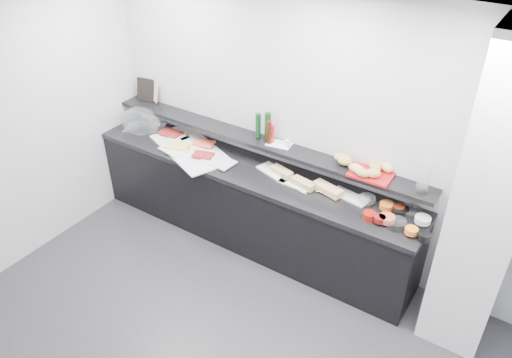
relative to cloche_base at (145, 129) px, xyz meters
The scene contains 57 objects.
back_wall 2.21m from the cloche_base, ahead, with size 5.00×0.02×2.70m, color #B8BBC0.
ceiling 3.28m from the cloche_base, 38.78° to the right, with size 5.00×5.00×0.00m, color white.
column 3.67m from the cloche_base, ahead, with size 0.50×0.50×2.70m, color white.
buffet_cabinet 1.53m from the cloche_base, ahead, with size 3.60×0.60×0.85m, color black.
counter_top 1.45m from the cloche_base, ahead, with size 3.62×0.62×0.05m, color black.
wall_shelf 1.47m from the cloche_base, ahead, with size 3.60×0.25×0.04m, color black.
cloche_base is the anchor object (origin of this frame).
cloche_dome 0.11m from the cloche_base, 103.43° to the right, with size 0.46×0.30×0.34m, color white.
linen_runner 0.69m from the cloche_base, ahead, with size 1.05×0.50×0.01m, color silver.
platter_meat_a 0.43m from the cloche_base, ahead, with size 0.27×0.18×0.01m, color white.
food_meat_a 0.34m from the cloche_base, ahead, with size 0.25×0.16×0.02m, color maroon.
platter_salmon 0.66m from the cloche_base, ahead, with size 0.29×0.19×0.01m, color white.
food_salmon 0.80m from the cloche_base, ahead, with size 0.22×0.14×0.02m, color #F35431.
platter_cheese 0.62m from the cloche_base, 17.51° to the right, with size 0.29×0.20×0.01m, color silver.
food_cheese 0.61m from the cloche_base, 12.05° to the right, with size 0.24×0.15×0.02m, color #E1CE57.
platter_meat_b 1.14m from the cloche_base, ahead, with size 0.32×0.21×0.01m, color silver.
food_meat_b 0.95m from the cloche_base, ahead, with size 0.21×0.13×0.02m, color maroon.
sandwich_plate_left 1.71m from the cloche_base, ahead, with size 0.40×0.17×0.01m, color white.
sandwich_food_left 1.79m from the cloche_base, ahead, with size 0.24×0.09×0.06m, color tan.
tongs_left 1.76m from the cloche_base, ahead, with size 0.01×0.01×0.16m, color silver.
sandwich_plate_mid 1.98m from the cloche_base, ahead, with size 0.33×0.14×0.01m, color white.
sandwich_food_mid 2.06m from the cloche_base, ahead, with size 0.24×0.09×0.06m, color tan.
tongs_mid 2.08m from the cloche_base, ahead, with size 0.01×0.01×0.16m, color silver.
sandwich_plate_right 2.50m from the cloche_base, ahead, with size 0.35×0.15×0.01m, color silver.
sandwich_food_right 2.30m from the cloche_base, ahead, with size 0.29×0.11×0.06m, color #DDAB74.
tongs_right 2.28m from the cloche_base, ahead, with size 0.01×0.01×0.16m, color silver.
bowl_glass_fruit 2.67m from the cloche_base, ahead, with size 0.15×0.15×0.07m, color silver.
fill_glass_fruit 2.85m from the cloche_base, ahead, with size 0.13×0.13×0.05m, color orange.
bowl_black_jam 2.98m from the cloche_base, ahead, with size 0.14×0.14×0.07m, color black.
fill_black_jam 2.96m from the cloche_base, ahead, with size 0.10×0.10×0.05m, color #561E0C.
bowl_glass_cream 3.06m from the cloche_base, ahead, with size 0.18×0.18×0.07m, color white.
fill_glass_cream 3.18m from the cloche_base, ahead, with size 0.14×0.14×0.05m, color silver.
bowl_red_jam 2.78m from the cloche_base, ahead, with size 0.11×0.11×0.07m, color maroon.
fill_red_jam 2.88m from the cloche_base, ahead, with size 0.10×0.10×0.05m, color #62120E.
bowl_glass_salmon 3.01m from the cloche_base, ahead, with size 0.16×0.16×0.07m, color silver.
fill_glass_salmon 2.92m from the cloche_base, ahead, with size 0.14×0.14×0.05m, color #CB5031.
bowl_black_fruit 3.27m from the cloche_base, ahead, with size 0.11×0.11×0.07m, color black.
fill_black_fruit 3.15m from the cloche_base, ahead, with size 0.11×0.11×0.05m, color orange.
framed_print 0.45m from the cloche_base, 123.58° to the left, with size 0.22×0.02×0.26m, color black.
print_art 0.44m from the cloche_base, 96.60° to the left, with size 0.17×0.00×0.22m, color #CFA895.
condiment_tray 1.70m from the cloche_base, ahead, with size 0.24×0.15×0.01m, color white.
bottle_green_a 1.49m from the cloche_base, ahead, with size 0.05×0.05×0.26m, color #0E3616.
bottle_brown 1.63m from the cloche_base, ahead, with size 0.05×0.05×0.24m, color #351709.
bottle_green_b 1.58m from the cloche_base, ahead, with size 0.06×0.06×0.28m, color #0F370F.
bottle_hot 1.63m from the cloche_base, ahead, with size 0.05×0.05×0.18m, color #BB0E0D.
shaker_salt 1.82m from the cloche_base, ahead, with size 0.03×0.03×0.07m, color silver.
shaker_pepper 1.79m from the cloche_base, ahead, with size 0.03×0.03×0.07m, color white.
bread_tray 2.66m from the cloche_base, ahead, with size 0.37×0.26×0.02m, color #A61116.
bread_roll_nw 2.36m from the cloche_base, ahead, with size 0.16×0.10×0.08m, color #AE8442.
bread_roll_n 2.67m from the cloche_base, ahead, with size 0.15×0.10×0.08m, color #AD7342.
bread_roll_ne 2.78m from the cloche_base, ahead, with size 0.12×0.07×0.08m, color tan.
bread_roll_sw 2.54m from the cloche_base, ahead, with size 0.15×0.09×0.08m, color tan.
bread_roll_s 2.61m from the cloche_base, ahead, with size 0.14×0.09×0.08m, color #B88F46.
bread_roll_se 2.70m from the cloche_base, ahead, with size 0.14×0.09×0.08m, color tan.
bread_roll_midw 2.41m from the cloche_base, ahead, with size 0.14×0.09×0.08m, color #BE8748.
bread_roll_mide 2.68m from the cloche_base, ahead, with size 0.12×0.08×0.08m, color #AB8941.
carafe 3.13m from the cloche_base, ahead, with size 0.10×0.10×0.30m, color white.
Camera 1 is at (1.70, -1.80, 3.56)m, focal length 35.00 mm.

